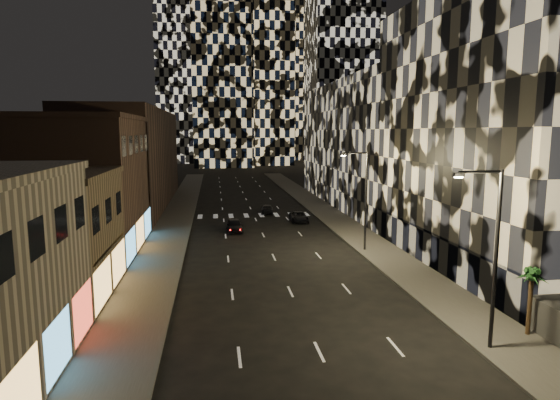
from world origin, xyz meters
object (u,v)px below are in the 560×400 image
object	(u,v)px
car_dark_rightlane	(299,217)
car_dark_midlane	(234,225)
palm_tree	(532,280)
streetlight_near	(492,247)
car_dark_oncoming	(267,209)
streetlight_far	(363,194)

from	to	relation	value
car_dark_rightlane	car_dark_midlane	bearing A→B (deg)	-148.19
palm_tree	streetlight_near	bearing A→B (deg)	-159.87
car_dark_midlane	palm_tree	size ratio (longest dim) A/B	1.12
streetlight_near	car_dark_oncoming	xyz separation A→B (m)	(-6.43, 41.21, -4.76)
car_dark_oncoming	car_dark_rightlane	bearing A→B (deg)	123.72
car_dark_oncoming	palm_tree	world-z (taller)	palm_tree
streetlight_far	car_dark_midlane	bearing A→B (deg)	138.27
car_dark_midlane	car_dark_oncoming	world-z (taller)	car_dark_midlane
streetlight_far	car_dark_rightlane	size ratio (longest dim) A/B	2.07
car_dark_midlane	car_dark_rightlane	world-z (taller)	car_dark_midlane
car_dark_midlane	car_dark_rightlane	distance (m)	9.33
car_dark_oncoming	palm_tree	size ratio (longest dim) A/B	1.10
car_dark_midlane	car_dark_oncoming	bearing A→B (deg)	64.85
streetlight_far	palm_tree	xyz separation A→B (m)	(3.15, -18.85, -2.16)
streetlight_near	car_dark_oncoming	bearing A→B (deg)	98.86
streetlight_near	car_dark_rightlane	distance (m)	35.25
car_dark_oncoming	palm_tree	distance (m)	41.26
streetlight_near	car_dark_midlane	world-z (taller)	streetlight_near
car_dark_midlane	palm_tree	xyz separation A→B (m)	(14.46, -28.94, 2.48)
palm_tree	car_dark_midlane	bearing A→B (deg)	116.55
streetlight_near	streetlight_far	distance (m)	20.00
car_dark_oncoming	streetlight_near	bearing A→B (deg)	106.25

